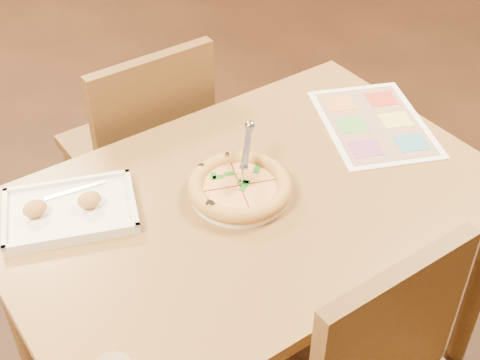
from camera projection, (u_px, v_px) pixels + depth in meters
dining_table at (250, 222)px, 1.80m from camera, size 1.30×0.85×0.72m
chair_far at (145, 135)px, 2.22m from camera, size 0.42×0.42×0.47m
plate at (240, 193)px, 1.75m from camera, size 0.32×0.32×0.01m
pizza at (240, 187)px, 1.74m from camera, size 0.28×0.28×0.04m
pizza_cutter at (246, 153)px, 1.75m from camera, size 0.12×0.13×0.10m
appetizer_tray at (69, 211)px, 1.68m from camera, size 0.39×0.33×0.06m
menu at (374, 123)px, 2.00m from camera, size 0.44×0.50×0.00m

